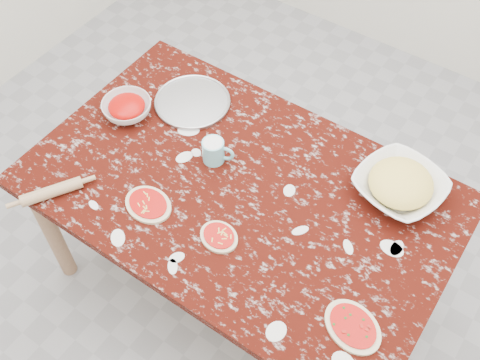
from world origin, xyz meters
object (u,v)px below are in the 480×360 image
Objects in this scene: worktable at (240,201)px; cheese_bowl at (399,187)px; flour_mug at (214,151)px; sauce_bowl at (127,108)px; rolling_pin at (52,192)px; pizza_tray at (193,102)px.

cheese_bowl is at bearing 32.29° from worktable.
sauce_bowl is at bearing -179.38° from flour_mug.
sauce_bowl is at bearing -166.69° from cheese_bowl.
rolling_pin is at bearing -129.42° from flour_mug.
pizza_tray is 0.33m from flour_mug.
worktable is at bearing -20.16° from flour_mug.
pizza_tray is 0.99× the size of cheese_bowl.
flour_mug reaches higher than cheese_bowl.
sauce_bowl is (-0.61, 0.05, 0.11)m from worktable.
flour_mug reaches higher than pizza_tray.
cheese_bowl is (1.11, 0.26, 0.01)m from sauce_bowl.
worktable is 5.08× the size of pizza_tray.
pizza_tray is 1.54× the size of sauce_bowl.
worktable is 0.22m from flour_mug.
rolling_pin is at bearing -101.43° from pizza_tray.
pizza_tray is at bearing 148.71° from worktable.
worktable is 12.74× the size of flour_mug.
worktable is at bearing -147.71° from cheese_bowl.
flour_mug is (-0.16, 0.06, 0.13)m from worktable.
cheese_bowl is 0.71m from flour_mug.
sauce_bowl reaches higher than rolling_pin.
flour_mug is at bearing 159.84° from worktable.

